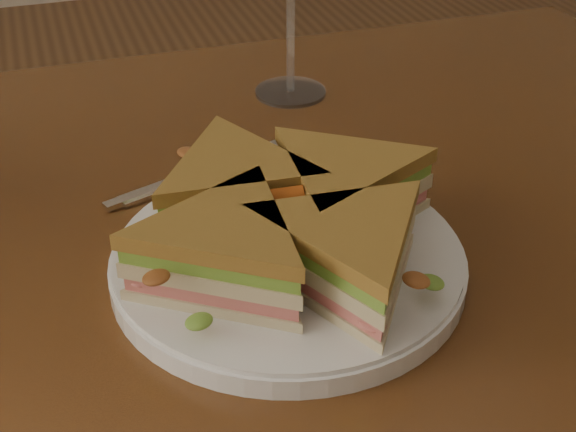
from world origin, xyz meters
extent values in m
cube|color=#3B1F0D|center=(0.00, 0.00, 0.73)|extent=(1.20, 0.80, 0.04)
cylinder|color=#351E10|center=(0.54, 0.34, 0.35)|extent=(0.06, 0.06, 0.71)
cylinder|color=white|center=(0.06, -0.07, 0.76)|extent=(0.27, 0.27, 0.02)
cube|color=silver|center=(0.14, 0.08, 0.75)|extent=(0.13, 0.04, 0.00)
ellipsoid|color=silver|center=(0.05, 0.06, 0.76)|extent=(0.05, 0.03, 0.01)
cube|color=silver|center=(0.04, 0.10, 0.75)|extent=(0.19, 0.08, 0.00)
cube|color=silver|center=(-0.04, 0.07, 0.75)|extent=(0.05, 0.03, 0.00)
cylinder|color=white|center=(0.16, 0.24, 0.75)|extent=(0.08, 0.08, 0.00)
cylinder|color=white|center=(0.16, 0.24, 0.81)|extent=(0.01, 0.01, 0.11)
camera|label=1|loc=(-0.09, -0.53, 1.12)|focal=50.00mm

